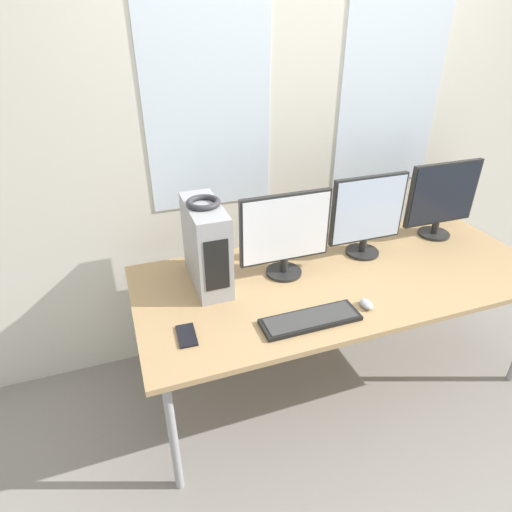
# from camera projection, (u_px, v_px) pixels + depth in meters

# --- Properties ---
(ground_plane) EXTENTS (14.00, 14.00, 0.00)m
(ground_plane) POSITION_uv_depth(u_px,v_px,m) (373.00, 437.00, 2.27)
(ground_plane) COLOR gray
(wall_back) EXTENTS (8.00, 0.07, 2.70)m
(wall_back) POSITION_uv_depth(u_px,v_px,m) (302.00, 133.00, 2.47)
(wall_back) COLOR beige
(wall_back) RESTS_ON ground_plane
(desk) EXTENTS (2.19, 0.95, 0.74)m
(desk) POSITION_uv_depth(u_px,v_px,m) (342.00, 281.00, 2.31)
(desk) COLOR tan
(desk) RESTS_ON ground_plane
(pc_tower) EXTENTS (0.16, 0.41, 0.43)m
(pc_tower) POSITION_uv_depth(u_px,v_px,m) (206.00, 245.00, 2.12)
(pc_tower) COLOR #9E9EA3
(pc_tower) RESTS_ON desk
(headphones) EXTENTS (0.16, 0.16, 0.03)m
(headphones) POSITION_uv_depth(u_px,v_px,m) (203.00, 202.00, 2.01)
(headphones) COLOR #333338
(headphones) RESTS_ON pc_tower
(monitor_main) EXTENTS (0.49, 0.19, 0.45)m
(monitor_main) POSITION_uv_depth(u_px,v_px,m) (285.00, 233.00, 2.18)
(monitor_main) COLOR black
(monitor_main) RESTS_ON desk
(monitor_right_near) EXTENTS (0.44, 0.19, 0.47)m
(monitor_right_near) POSITION_uv_depth(u_px,v_px,m) (367.00, 214.00, 2.36)
(monitor_right_near) COLOR black
(monitor_right_near) RESTS_ON desk
(monitor_right_far) EXTENTS (0.48, 0.19, 0.47)m
(monitor_right_far) POSITION_uv_depth(u_px,v_px,m) (442.00, 198.00, 2.57)
(monitor_right_far) COLOR black
(monitor_right_far) RESTS_ON desk
(keyboard) EXTENTS (0.46, 0.15, 0.02)m
(keyboard) POSITION_uv_depth(u_px,v_px,m) (310.00, 319.00, 1.94)
(keyboard) COLOR black
(keyboard) RESTS_ON desk
(mouse) EXTENTS (0.05, 0.09, 0.03)m
(mouse) POSITION_uv_depth(u_px,v_px,m) (366.00, 304.00, 2.03)
(mouse) COLOR #B2B2B7
(mouse) RESTS_ON desk
(cell_phone) EXTENTS (0.09, 0.15, 0.01)m
(cell_phone) POSITION_uv_depth(u_px,v_px,m) (187.00, 335.00, 1.85)
(cell_phone) COLOR black
(cell_phone) RESTS_ON desk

